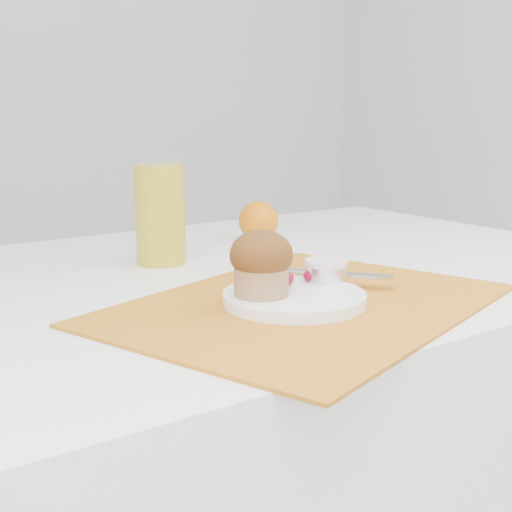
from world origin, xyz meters
TOP-DOWN VIEW (x-y plane):
  - table at (0.00, 0.05)m, footprint 1.20×0.80m
  - placemat at (-0.06, -0.16)m, footprint 0.57×0.49m
  - plate at (-0.08, -0.15)m, footprint 0.21×0.21m
  - ramekin at (-0.01, -0.13)m, footprint 0.07×0.07m
  - cream at (-0.01, -0.13)m, footprint 0.07×0.07m
  - raspberry_near at (-0.07, -0.12)m, footprint 0.02×0.02m
  - raspberry_far at (-0.03, -0.12)m, footprint 0.02×0.02m
  - butter_knife at (0.01, -0.10)m, footprint 0.13×0.16m
  - orange at (0.14, 0.23)m, footprint 0.07×0.07m
  - juice_glass at (-0.09, 0.16)m, footprint 0.10×0.10m
  - muffin at (-0.12, -0.14)m, footprint 0.08×0.08m

SIDE VIEW (x-z plane):
  - table at x=0.00m, z-range 0.00..0.75m
  - placemat at x=-0.06m, z-range 0.75..0.75m
  - plate at x=-0.08m, z-range 0.75..0.77m
  - butter_knife at x=0.01m, z-range 0.77..0.77m
  - raspberry_far at x=-0.03m, z-range 0.77..0.78m
  - raspberry_near at x=-0.07m, z-range 0.77..0.79m
  - ramekin at x=-0.01m, z-range 0.77..0.79m
  - orange at x=0.14m, z-range 0.75..0.82m
  - cream at x=-0.01m, z-range 0.79..0.80m
  - muffin at x=-0.12m, z-range 0.77..0.85m
  - juice_glass at x=-0.09m, z-range 0.75..0.90m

